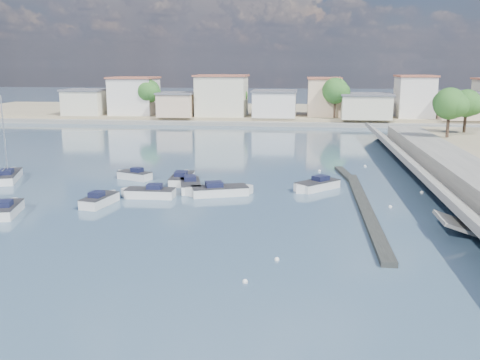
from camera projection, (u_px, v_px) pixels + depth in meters
The scene contains 16 objects.
ground at pixel (289, 151), 74.22m from camera, with size 400.00×400.00×0.00m, color #2E445D.
breakwater at pixel (360, 200), 46.89m from camera, with size 2.00×31.02×0.35m.
far_shore_land at pixel (295, 113), 124.55m from camera, with size 160.00×40.00×1.40m, color gray.
far_shore_quay at pixel (293, 124), 104.23m from camera, with size 160.00×2.50×0.80m, color slate.
far_town at pixel (348, 99), 107.81m from camera, with size 113.01×12.80×8.35m.
shore_trees at pixel (339, 95), 99.25m from camera, with size 74.56×38.32×7.92m.
motorboat_a at pixel (8, 210), 43.06m from camera, with size 2.69×4.85×1.48m.
motorboat_b at pixel (101, 200), 46.02m from camera, with size 2.35×4.55×1.48m.
motorboat_c at pixel (148, 193), 48.43m from camera, with size 4.93×1.71×1.48m.
motorboat_d at pixel (315, 186), 51.44m from camera, with size 4.56×4.63×1.48m.
motorboat_e at pixel (182, 179), 54.69m from camera, with size 2.12×5.42×1.48m.
motorboat_f at pixel (133, 176), 56.23m from camera, with size 4.05×2.81×1.48m.
motorboat_g at pixel (190, 186), 51.17m from camera, with size 2.96×5.44×1.48m.
motorboat_h at pixel (223, 191), 49.37m from camera, with size 5.77×3.62×1.48m.
sailboat at pixel (9, 176), 55.74m from camera, with size 3.78×6.40×9.00m.
mooring_buoys at pixel (347, 202), 46.86m from camera, with size 14.60×36.09×0.31m.
Camera 1 is at (1.61, -33.68, 11.83)m, focal length 40.00 mm.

